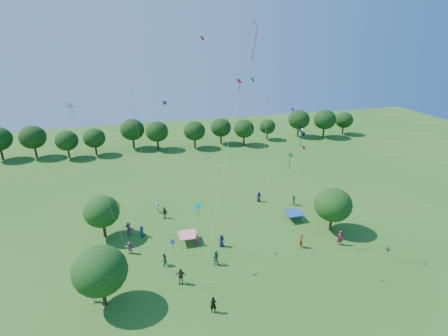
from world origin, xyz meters
TOP-DOWN VIEW (x-y plane):
  - near_tree_west at (-13.01, 9.51)m, footprint 5.05×5.05m
  - near_tree_north at (-13.50, 21.82)m, footprint 4.38×4.38m
  - near_tree_east at (14.86, 15.68)m, footprint 4.76×4.76m
  - treeline at (-1.73, 55.43)m, footprint 88.01×8.77m
  - tent_red_stripe at (-3.54, 17.90)m, footprint 2.20×2.20m
  - tent_blue at (11.44, 19.52)m, footprint 2.20×2.20m
  - man_in_black at (-3.24, 5.84)m, footprint 0.69×0.52m
  - crowd_person_0 at (-8.96, 20.71)m, footprint 0.76×0.86m
  - crowd_person_1 at (14.23, 12.44)m, footprint 0.84×0.70m
  - crowd_person_2 at (-6.89, 14.03)m, footprint 0.86×0.76m
  - crowd_person_3 at (-14.09, 10.14)m, footprint 1.12×0.53m
  - crowd_person_4 at (-5.70, 24.57)m, footprint 1.07×1.00m
  - crowd_person_5 at (-10.50, 17.36)m, footprint 1.54×0.96m
  - crowd_person_6 at (8.77, 25.95)m, footprint 0.84×0.57m
  - crowd_person_7 at (-2.62, 16.99)m, footprint 0.69×0.62m
  - crowd_person_8 at (-1.31, 12.73)m, footprint 0.98×0.79m
  - crowd_person_9 at (-6.48, 26.52)m, footprint 0.88×1.14m
  - crowd_person_10 at (-5.57, 10.56)m, footprint 1.21×0.81m
  - crowd_person_11 at (-10.52, 21.52)m, footprint 1.55×1.58m
  - crowd_person_12 at (0.22, 15.94)m, footprint 0.84×0.53m
  - crowd_person_13 at (9.37, 13.22)m, footprint 0.45×0.66m
  - crowd_person_14 at (13.32, 23.48)m, footprint 0.72×0.89m
  - pirate_kite at (9.06, 14.79)m, footprint 3.65×1.52m
  - red_high_kite at (2.45, 15.08)m, footprint 5.68×0.82m
  - small_kite_0 at (1.51, 16.35)m, footprint 4.96×4.30m
  - small_kite_1 at (14.24, 24.02)m, footprint 4.17×4.00m
  - small_kite_2 at (-10.91, 14.90)m, footprint 0.66×1.00m
  - small_kite_3 at (8.71, 26.93)m, footprint 0.62×2.06m
  - small_kite_4 at (-6.29, 10.68)m, footprint 1.52×0.63m
  - small_kite_5 at (12.39, 25.51)m, footprint 4.57×0.77m
  - small_kite_6 at (-14.26, 19.67)m, footprint 4.69×5.43m
  - small_kite_7 at (-3.13, 12.43)m, footprint 0.93×0.97m
  - small_kite_8 at (-1.24, 25.17)m, footprint 5.84×1.29m
  - small_kite_9 at (9.59, 26.32)m, footprint 1.21×1.34m
  - small_kite_10 at (6.73, 25.70)m, footprint 3.97×0.91m
  - small_kite_11 at (6.55, 10.39)m, footprint 4.72×2.07m
  - small_kite_12 at (6.57, 19.86)m, footprint 6.87×2.35m
  - small_kite_13 at (-5.19, 17.11)m, footprint 1.06×0.41m
  - small_kite_14 at (-8.46, 20.17)m, footprint 1.73×1.77m

SIDE VIEW (x-z plane):
  - crowd_person_0 at x=-8.96m, z-range 0.00..1.53m
  - crowd_person_2 at x=-6.89m, z-range 0.00..1.54m
  - crowd_person_7 at x=-2.62m, z-range 0.00..1.54m
  - crowd_person_5 at x=-10.50m, z-range 0.00..1.55m
  - crowd_person_6 at x=8.77m, z-range 0.00..1.57m
  - crowd_person_14 at x=13.32m, z-range 0.00..1.58m
  - crowd_person_9 at x=-6.48m, z-range 0.00..1.59m
  - crowd_person_12 at x=0.22m, z-range 0.00..1.59m
  - man_in_black at x=-3.24m, z-range 0.00..1.67m
  - crowd_person_3 at x=-14.09m, z-range 0.00..1.69m
  - crowd_person_13 at x=9.37m, z-range 0.00..1.71m
  - crowd_person_4 at x=-5.70m, z-range 0.00..1.73m
  - crowd_person_11 at x=-10.52m, z-range 0.00..1.75m
  - crowd_person_8 at x=-1.31m, z-range 0.00..1.76m
  - crowd_person_10 at x=-5.57m, z-range 0.00..1.89m
  - crowd_person_1 at x=14.23m, z-range 0.00..1.93m
  - tent_red_stripe at x=-3.54m, z-range 0.49..1.59m
  - tent_blue at x=11.44m, z-range 0.49..1.59m
  - near_tree_north at x=-13.50m, z-range 0.83..6.46m
  - near_tree_east at x=14.86m, z-range 0.81..6.72m
  - near_tree_west at x=-13.01m, z-range 0.82..7.03m
  - treeline at x=-1.73m, z-range 0.70..7.48m
  - small_kite_4 at x=-6.29m, z-range 2.53..6.47m
  - small_kite_2 at x=-10.91m, z-range 3.41..10.12m
  - small_kite_7 at x=-3.13m, z-range 3.70..10.33m
  - small_kite_1 at x=14.24m, z-range 3.51..10.97m
  - small_kite_11 at x=6.55m, z-range 4.26..16.45m
  - small_kite_5 at x=12.39m, z-range 5.00..17.98m
  - small_kite_9 at x=9.59m, z-range 4.77..19.37m
  - small_kite_13 at x=-5.19m, z-range 4.36..20.78m
  - small_kite_3 at x=8.71m, z-range 5.29..20.15m
  - small_kite_10 at x=6.73m, z-range 4.42..21.31m
  - pirate_kite at x=9.06m, z-range 7.23..20.56m
  - small_kite_12 at x=6.57m, z-range 5.32..23.49m
  - small_kite_6 at x=-14.26m, z-range 6.40..22.43m
  - small_kite_0 at x=1.51m, z-range 5.96..24.28m
  - small_kite_14 at x=-8.46m, z-range 6.44..26.05m
  - small_kite_8 at x=-1.24m, z-range 6.16..28.64m
  - red_high_kite at x=2.45m, z-range 8.45..32.55m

